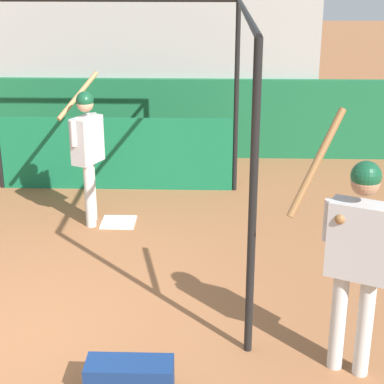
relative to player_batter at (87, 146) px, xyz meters
name	(u,v)px	position (x,y,z in m)	size (l,w,h in m)	color
ground_plane	(18,338)	(-0.19, -2.73, -1.05)	(60.00, 60.00, 0.00)	#935B38
outfield_wall	(109,118)	(-0.19, 2.94, -0.37)	(24.00, 0.12, 1.35)	#196038
bleacher_section	(121,54)	(-0.19, 4.60, 0.47)	(7.05, 3.20, 3.03)	#9E9E99
batting_cage	(105,123)	(0.16, 0.45, 0.19)	(3.56, 4.20, 2.76)	black
home_plate	(118,222)	(0.35, -0.01, -1.04)	(0.44, 0.44, 0.02)	white
player_batter	(87,146)	(0.00, 0.00, 0.00)	(0.58, 0.90, 1.88)	silver
player_waiting	(357,248)	(2.73, -3.10, 0.09)	(0.86, 0.59, 2.19)	silver
equipment_bag	(130,377)	(0.93, -3.46, -0.91)	(0.70, 0.28, 0.28)	navy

